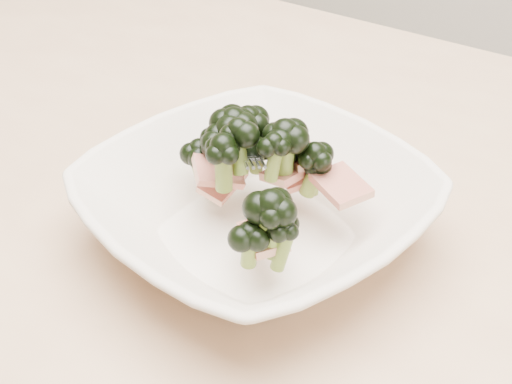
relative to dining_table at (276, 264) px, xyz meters
The scene contains 2 objects.
dining_table is the anchor object (origin of this frame).
broccoli_dish 0.16m from the dining_table, 71.88° to the right, with size 0.33×0.33×0.11m.
Camera 1 is at (0.29, -0.47, 1.14)m, focal length 50.00 mm.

